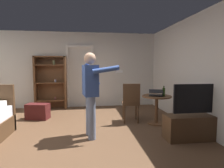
% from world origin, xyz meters
% --- Properties ---
extents(ground_plane, '(6.25, 6.25, 0.00)m').
position_xyz_m(ground_plane, '(0.00, 0.00, 0.00)').
color(ground_plane, brown).
extents(wall_back, '(5.72, 0.12, 2.57)m').
position_xyz_m(wall_back, '(0.00, 2.90, 1.28)').
color(wall_back, beige).
rests_on(wall_back, ground_plane).
extents(wall_right, '(0.12, 5.93, 2.57)m').
position_xyz_m(wall_right, '(2.80, 0.00, 1.28)').
color(wall_right, beige).
rests_on(wall_right, ground_plane).
extents(doorway_frame, '(0.93, 0.08, 2.13)m').
position_xyz_m(doorway_frame, '(0.11, 2.82, 1.22)').
color(doorway_frame, white).
rests_on(doorway_frame, ground_plane).
extents(bookshelf, '(1.02, 0.32, 1.74)m').
position_xyz_m(bookshelf, '(-0.85, 2.68, 0.95)').
color(bookshelf, brown).
rests_on(bookshelf, ground_plane).
extents(tv_flatscreen, '(1.21, 0.40, 1.08)m').
position_xyz_m(tv_flatscreen, '(2.44, -0.37, 0.30)').
color(tv_flatscreen, '#4C331E').
rests_on(tv_flatscreen, ground_plane).
extents(side_table, '(0.71, 0.71, 0.70)m').
position_xyz_m(side_table, '(2.03, 0.64, 0.48)').
color(side_table, brown).
rests_on(side_table, ground_plane).
extents(laptop, '(0.41, 0.41, 0.16)m').
position_xyz_m(laptop, '(1.99, 0.60, 0.75)').
color(laptop, black).
rests_on(laptop, side_table).
extents(bottle_on_table, '(0.06, 0.06, 0.25)m').
position_xyz_m(bottle_on_table, '(2.17, 0.56, 0.80)').
color(bottle_on_table, '#213D0F').
rests_on(bottle_on_table, side_table).
extents(wooden_chair, '(0.46, 0.46, 0.99)m').
position_xyz_m(wooden_chair, '(1.43, 0.84, 0.54)').
color(wooden_chair, '#4C331E').
rests_on(wooden_chair, ground_plane).
extents(person_blue_shirt, '(0.77, 0.63, 1.68)m').
position_xyz_m(person_blue_shirt, '(0.42, 0.00, 0.98)').
color(person_blue_shirt, slate).
rests_on(person_blue_shirt, ground_plane).
extents(suitcase_dark, '(0.63, 0.43, 0.41)m').
position_xyz_m(suitcase_dark, '(-0.98, 1.44, 0.21)').
color(suitcase_dark, '#4C1919').
rests_on(suitcase_dark, ground_plane).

